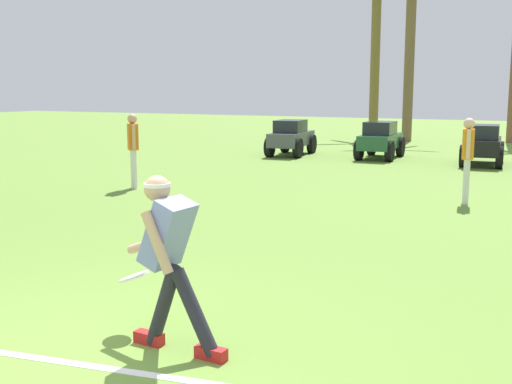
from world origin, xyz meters
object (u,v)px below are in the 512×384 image
(parked_car_slot_c, at_px, (483,144))
(palm_tree_far_left, at_px, (375,50))
(parked_car_slot_a, at_px, (291,137))
(frisbee_thrower, at_px, (169,254))
(teammate_near_sideline, at_px, (468,152))
(parked_car_slot_b, at_px, (380,139))
(palm_tree_left_of_centre, at_px, (409,51))
(teammate_deep, at_px, (133,144))
(frisbee_in_flight, at_px, (134,276))

(parked_car_slot_c, height_order, palm_tree_far_left, palm_tree_far_left)
(parked_car_slot_a, relative_size, palm_tree_far_left, 0.35)
(frisbee_thrower, relative_size, teammate_near_sideline, 0.91)
(teammate_near_sideline, height_order, parked_car_slot_b, teammate_near_sideline)
(palm_tree_far_left, bearing_deg, parked_car_slot_c, -57.36)
(palm_tree_left_of_centre, bearing_deg, parked_car_slot_c, -61.68)
(parked_car_slot_c, bearing_deg, teammate_deep, -128.50)
(parked_car_slot_a, xyz_separation_m, palm_tree_left_of_centre, (2.01, 6.82, 2.93))
(parked_car_slot_c, relative_size, palm_tree_left_of_centre, 0.37)
(parked_car_slot_a, distance_m, palm_tree_far_left, 9.16)
(frisbee_in_flight, distance_m, parked_car_slot_c, 14.09)
(parked_car_slot_b, relative_size, palm_tree_far_left, 0.35)
(parked_car_slot_b, bearing_deg, parked_car_slot_a, -173.10)
(frisbee_in_flight, bearing_deg, palm_tree_far_left, 100.90)
(frisbee_thrower, xyz_separation_m, parked_car_slot_a, (-5.06, 14.31, -0.23))
(teammate_near_sideline, xyz_separation_m, palm_tree_left_of_centre, (-4.18, 13.18, 2.55))
(palm_tree_left_of_centre, bearing_deg, frisbee_in_flight, -83.14)
(teammate_near_sideline, distance_m, palm_tree_left_of_centre, 14.06)
(palm_tree_far_left, bearing_deg, parked_car_slot_a, -91.04)
(frisbee_in_flight, height_order, palm_tree_far_left, palm_tree_far_left)
(frisbee_in_flight, relative_size, parked_car_slot_a, 0.12)
(parked_car_slot_b, bearing_deg, teammate_near_sideline, -62.78)
(parked_car_slot_c, xyz_separation_m, palm_tree_left_of_centre, (-3.69, 6.85, 2.93))
(palm_tree_left_of_centre, bearing_deg, frisbee_thrower, -81.80)
(teammate_deep, relative_size, palm_tree_left_of_centre, 0.25)
(palm_tree_far_left, distance_m, palm_tree_left_of_centre, 2.60)
(parked_car_slot_b, height_order, parked_car_slot_c, same)
(teammate_near_sideline, relative_size, parked_car_slot_c, 0.69)
(frisbee_in_flight, bearing_deg, palm_tree_left_of_centre, 96.86)
(teammate_deep, bearing_deg, teammate_near_sideline, 10.90)
(frisbee_in_flight, bearing_deg, parked_car_slot_b, 97.04)
(teammate_near_sideline, distance_m, parked_car_slot_c, 6.36)
(teammate_near_sideline, bearing_deg, frisbee_thrower, -98.13)
(frisbee_in_flight, xyz_separation_m, palm_tree_left_of_centre, (-2.51, 20.89, 3.01))
(parked_car_slot_a, distance_m, parked_car_slot_c, 5.70)
(parked_car_slot_b, height_order, palm_tree_left_of_centre, palm_tree_left_of_centre)
(teammate_near_sideline, relative_size, teammate_deep, 1.00)
(teammate_near_sideline, distance_m, palm_tree_far_left, 16.38)
(teammate_near_sideline, relative_size, palm_tree_left_of_centre, 0.25)
(frisbee_thrower, height_order, parked_car_slot_a, frisbee_thrower)
(parked_car_slot_b, bearing_deg, frisbee_in_flight, -82.96)
(parked_car_slot_a, height_order, parked_car_slot_b, same)
(parked_car_slot_c, relative_size, palm_tree_far_left, 0.35)
(teammate_deep, bearing_deg, parked_car_slot_a, 87.54)
(parked_car_slot_b, xyz_separation_m, parked_car_slot_c, (2.96, -0.37, 0.00))
(teammate_near_sideline, xyz_separation_m, parked_car_slot_a, (-6.19, 6.36, -0.38))
(palm_tree_left_of_centre, bearing_deg, palm_tree_far_left, 135.72)
(frisbee_in_flight, xyz_separation_m, palm_tree_far_left, (-4.37, 22.70, 3.16))
(parked_car_slot_b, xyz_separation_m, palm_tree_left_of_centre, (-0.74, 6.48, 2.93))
(frisbee_thrower, bearing_deg, teammate_near_sideline, 81.87)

